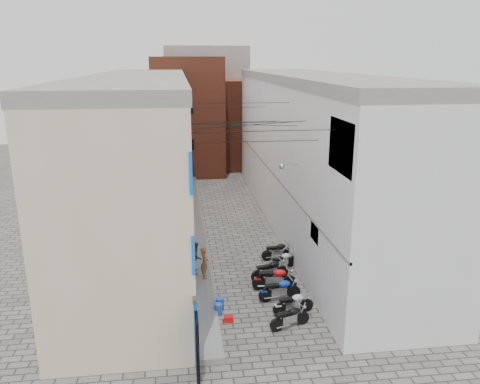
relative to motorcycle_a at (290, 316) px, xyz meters
name	(u,v)px	position (x,y,z in m)	size (l,w,h in m)	color
ground	(272,361)	(-1.06, -1.91, -0.48)	(90.00, 90.00, 0.00)	#595653
plinth	(196,228)	(-3.11, 11.09, -0.36)	(0.90, 26.00, 0.25)	gray
building_left	(142,157)	(-6.04, 11.04, 4.01)	(5.10, 27.00, 9.00)	beige
building_right	(314,152)	(3.94, 11.09, 4.02)	(5.94, 26.00, 9.00)	white
building_far_brick_left	(188,116)	(-3.06, 26.09, 4.52)	(6.00, 6.00, 10.00)	brown
building_far_brick_right	(242,124)	(1.94, 28.09, 3.52)	(5.00, 6.00, 8.00)	brown
building_far_concrete	(207,104)	(-1.06, 32.09, 5.02)	(8.00, 5.00, 11.00)	gray
far_shopfront	(214,165)	(-1.06, 23.29, 0.72)	(2.00, 0.30, 2.40)	black
overhead_wires	(242,121)	(-1.06, 5.74, 6.64)	(5.80, 13.02, 1.32)	black
motorcycle_a	(290,316)	(0.00, 0.00, 0.00)	(0.53, 1.67, 0.97)	black
motorcycle_b	(293,302)	(0.37, 0.98, 0.01)	(0.54, 1.72, 0.99)	silver
motorcycle_c	(280,289)	(0.06, 2.13, 0.05)	(0.58, 1.84, 1.07)	#0B33B0
motorcycle_d	(275,277)	(0.04, 3.09, 0.09)	(0.63, 2.00, 1.16)	red
motorcycle_e	(270,269)	(0.01, 4.01, 0.05)	(0.59, 1.86, 1.08)	black
motorcycle_f	(283,260)	(0.84, 5.01, 0.00)	(0.53, 1.68, 0.97)	#BCBBC0
motorcycle_g	(278,250)	(0.84, 6.25, 0.01)	(0.54, 1.71, 0.99)	black
person_a	(204,263)	(-2.98, 4.14, 0.51)	(0.54, 0.35, 1.48)	brown
person_b	(196,257)	(-3.36, 4.77, 0.51)	(0.72, 0.56, 1.48)	#32364B
water_jug_near	(218,309)	(-2.61, 1.28, -0.25)	(0.30, 0.30, 0.48)	#2350B0
water_jug_far	(220,304)	(-2.52, 1.64, -0.22)	(0.34, 0.34, 0.53)	#203DA3
red_crate	(229,318)	(-2.26, 0.75, -0.37)	(0.38, 0.28, 0.24)	red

